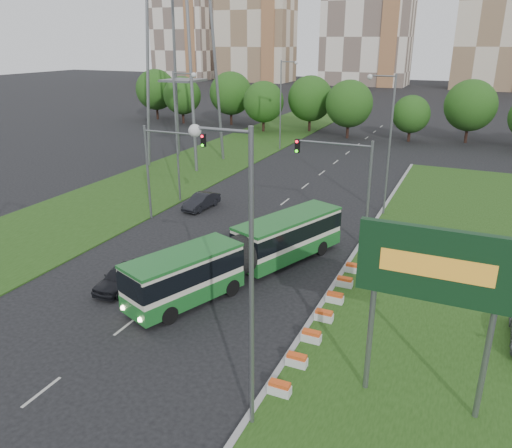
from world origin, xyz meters
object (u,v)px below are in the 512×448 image
at_px(traffic_mast_left, 163,159).
at_px(car_left_near, 121,277).
at_px(pedestrian, 151,291).
at_px(car_left_far, 201,201).
at_px(articulated_bus, 242,252).
at_px(shopping_trolley, 142,312).
at_px(billboard, 435,273).
at_px(traffic_mast_median, 347,176).

distance_m(traffic_mast_left, car_left_near, 13.18).
xyz_separation_m(car_left_near, pedestrian, (2.89, -0.95, 0.09)).
bearing_deg(car_left_far, traffic_mast_left, -100.42).
relative_size(articulated_bus, shopping_trolley, 25.68).
bearing_deg(pedestrian, billboard, -96.88).
bearing_deg(car_left_far, pedestrian, -64.47).
bearing_deg(articulated_bus, pedestrian, -99.50).
xyz_separation_m(articulated_bus, car_left_far, (-9.41, 11.02, -1.00)).
height_order(articulated_bus, pedestrian, articulated_bus).
xyz_separation_m(traffic_mast_left, pedestrian, (7.24, -12.50, -4.53)).
xyz_separation_m(car_left_near, car_left_far, (-3.24, 15.55, -0.03)).
bearing_deg(traffic_mast_left, billboard, -33.55).
bearing_deg(pedestrian, traffic_mast_left, 32.44).
bearing_deg(articulated_bus, billboard, -11.97).
relative_size(billboard, car_left_near, 1.87).
height_order(traffic_mast_left, articulated_bus, traffic_mast_left).
distance_m(car_left_far, pedestrian, 17.60).
relative_size(traffic_mast_left, pedestrian, 4.88).
bearing_deg(car_left_near, traffic_mast_median, 47.03).
bearing_deg(traffic_mast_left, shopping_trolley, -61.41).
bearing_deg(traffic_mast_median, car_left_far, 167.97).
xyz_separation_m(traffic_mast_median, pedestrian, (-7.92, -13.50, -4.53)).
xyz_separation_m(traffic_mast_left, car_left_near, (4.35, -11.55, -4.62)).
relative_size(articulated_bus, car_left_far, 3.97).
relative_size(car_left_near, car_left_far, 1.01).
distance_m(billboard, car_left_near, 19.38).
bearing_deg(car_left_near, articulated_bus, 34.03).
height_order(traffic_mast_median, car_left_far, traffic_mast_median).
relative_size(traffic_mast_median, car_left_far, 1.89).
relative_size(traffic_mast_median, pedestrian, 4.88).
bearing_deg(traffic_mast_left, articulated_bus, -33.74).
bearing_deg(car_left_far, shopping_trolley, -64.96).
relative_size(car_left_near, pedestrian, 2.61).
distance_m(car_left_far, shopping_trolley, 19.09).
relative_size(car_left_far, pedestrian, 2.58).
distance_m(traffic_mast_median, traffic_mast_left, 15.19).
distance_m(traffic_mast_median, shopping_trolley, 17.49).
bearing_deg(billboard, car_left_near, 169.31).
height_order(car_left_far, shopping_trolley, car_left_far).
relative_size(traffic_mast_median, shopping_trolley, 12.21).
bearing_deg(traffic_mast_left, traffic_mast_median, 3.77).
distance_m(pedestrian, shopping_trolley, 1.58).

